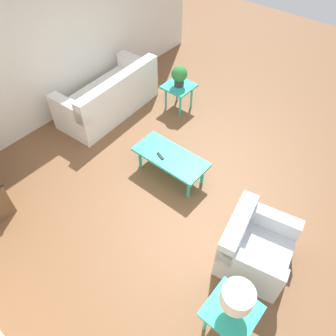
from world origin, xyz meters
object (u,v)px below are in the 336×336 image
Objects in this scene: potted_plant at (179,75)px; table_lamp at (237,298)px; sofa at (110,97)px; side_table_plant at (179,89)px; armchair at (253,247)px; side_table_lamp at (231,313)px; coffee_table at (170,158)px.

potted_plant is 0.85× the size of table_lamp.
side_table_plant is (-0.92, -0.92, 0.10)m from sofa.
potted_plant is (-0.92, -0.92, 0.40)m from sofa.
sofa reaches higher than side_table_plant.
armchair is 3.35m from potted_plant.
table_lamp is (-2.93, 2.83, 0.11)m from potted_plant.
side_table_plant is at bearing -43.98° from side_table_lamp.
side_table_lamp is at bearing 144.68° from coffee_table.
potted_plant reaches higher than side_table_plant.
armchair is at bearing -76.01° from side_table_lamp.
side_table_plant is 0.30m from potted_plant.
coffee_table is 1.75m from side_table_plant.
side_table_plant is (0.99, -1.45, 0.06)m from coffee_table.
armchair is 0.86× the size of coffee_table.
coffee_table is (1.72, -0.48, 0.06)m from armchair.
sofa is 3.86× the size of side_table_lamp.
sofa is at bearing 45.14° from side_table_plant.
sofa is 1.36m from potted_plant.
sofa is 3.86× the size of side_table_plant.
sofa is 4.32m from table_lamp.
table_lamp reaches higher than sofa.
sofa is 4.29m from side_table_lamp.
coffee_table is 2.54× the size of table_lamp.
potted_plant is at bearing 131.59° from sofa.
side_table_lamp is (-3.84, 1.91, 0.10)m from sofa.
side_table_lamp is at bearing 60.08° from sofa.
armchair is 3.33m from side_table_plant.
side_table_lamp is at bearing 136.02° from potted_plant.
side_table_lamp reaches higher than coffee_table.
side_table_lamp is (-0.22, 0.89, 0.12)m from armchair.
armchair reaches higher than side_table_lamp.
side_table_plant and side_table_lamp have the same top height.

